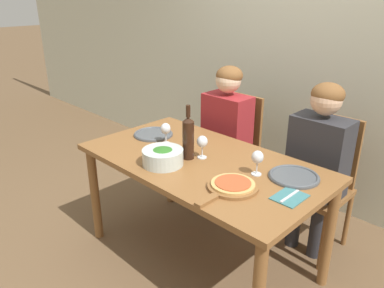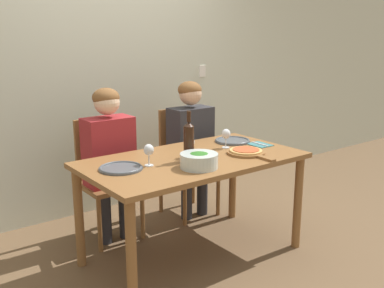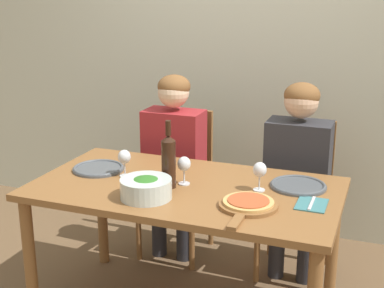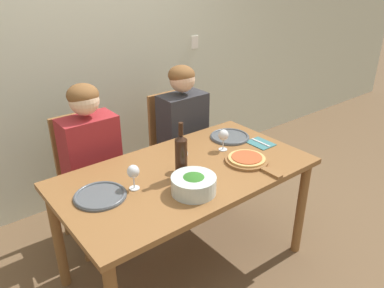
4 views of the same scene
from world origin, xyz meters
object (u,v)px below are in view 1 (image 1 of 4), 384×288
Objects in this scene: chair_right at (321,179)px; wine_glass_right at (257,158)px; wine_glass_left at (166,130)px; wine_glass_centre at (202,143)px; wine_bottle at (188,137)px; person_man at (318,155)px; fork_on_napkin at (290,197)px; person_woman at (225,127)px; broccoli_bowl at (163,157)px; dinner_plate_right at (294,176)px; pizza_on_board at (232,186)px; chair_left at (233,148)px; dinner_plate_left at (153,134)px.

chair_right is 6.42× the size of wine_glass_right.
wine_glass_centre is at bearing 0.57° from wine_glass_left.
person_man is at bearing 51.61° from wine_bottle.
wine_glass_left is (-0.29, 0.06, -0.04)m from wine_bottle.
chair_right is 0.84m from fork_on_napkin.
wine_bottle is at bearing -68.86° from person_woman.
person_man is 8.18× the size of wine_glass_centre.
wine_glass_right is (0.49, 0.29, 0.05)m from broccoli_bowl.
dinner_plate_right is at bearing 31.46° from broccoli_bowl.
wine_glass_left is at bearing -175.77° from wine_glass_right.
chair_right is 3.81× the size of broccoli_bowl.
person_woman is 3.49× the size of wine_bottle.
person_man is 0.80m from pizza_on_board.
chair_left is at bearing 147.66° from dinner_plate_right.
dinner_plate_right is 0.69× the size of pizza_on_board.
person_man is 8.18× the size of wine_glass_right.
dinner_plate_left is at bearing -173.28° from dinner_plate_right.
broccoli_bowl is 0.60× the size of pizza_on_board.
fork_on_napkin is (1.21, -0.08, -0.01)m from dinner_plate_left.
person_man is at bearing 80.49° from wine_glass_right.
wine_glass_left is at bearing 135.41° from broccoli_bowl.
wine_bottle is (0.26, -0.80, 0.40)m from chair_left.
wine_bottle is 2.34× the size of wine_glass_left.
dinner_plate_left is 0.69× the size of pizza_on_board.
dinner_plate_right is at bearing 16.63° from wine_glass_centre.
broccoli_bowl is at bearing -104.82° from wine_bottle.
broccoli_bowl is at bearing -113.41° from wine_glass_centre.
person_woman is at bearing 117.61° from wine_glass_centre.
pizza_on_board is (-0.09, -0.91, 0.27)m from chair_right.
chair_left is 1.19m from pizza_on_board.
wine_bottle is 2.34× the size of wine_glass_right.
dinner_plate_left is at bearing -179.27° from wine_glass_right.
person_man is 4.26× the size of dinner_plate_left.
dinner_plate_left is 1.92× the size of wine_glass_centre.
person_woman is 0.63m from wine_glass_left.
broccoli_bowl reaches higher than fork_on_napkin.
broccoli_bowl is at bearing -121.14° from chair_right.
dinner_plate_left is at bearing 147.02° from broccoli_bowl.
dinner_plate_left is (-1.02, -0.69, 0.26)m from chair_right.
fork_on_napkin is (0.99, -0.78, 0.25)m from chair_left.
chair_right reaches higher than wine_glass_left.
wine_bottle is 0.10m from wine_glass_centre.
wine_glass_left is at bearing -91.80° from chair_left.
chair_left reaches higher than dinner_plate_right.
wine_bottle reaches higher than fork_on_napkin.
wine_glass_right is at bearing 90.83° from pizza_on_board.
broccoli_bowl is 1.68× the size of wine_glass_right.
person_man is at bearing 36.80° from wine_glass_left.
chair_left is at bearing 136.26° from wine_glass_right.
wine_glass_right is at bearing 4.23° from wine_glass_left.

